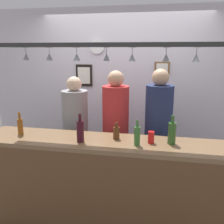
% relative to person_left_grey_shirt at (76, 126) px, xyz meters
% --- Properties ---
extents(ground_plane, '(8.00, 8.00, 0.00)m').
position_rel_person_left_grey_shirt_xyz_m(ground_plane, '(0.54, -0.29, -0.99)').
color(ground_plane, '#4C4742').
extents(back_wall, '(4.40, 0.06, 2.60)m').
position_rel_person_left_grey_shirt_xyz_m(back_wall, '(0.54, 0.81, 0.31)').
color(back_wall, silver).
rests_on(back_wall, ground_plane).
extents(bar_counter, '(2.70, 0.55, 1.04)m').
position_rel_person_left_grey_shirt_xyz_m(bar_counter, '(0.54, -0.80, -0.29)').
color(bar_counter, brown).
rests_on(bar_counter, ground_plane).
extents(overhead_glass_rack, '(2.20, 0.36, 0.04)m').
position_rel_person_left_grey_shirt_xyz_m(overhead_glass_rack, '(0.54, -0.59, 1.03)').
color(overhead_glass_rack, black).
extents(hanging_wineglass_far_left, '(0.07, 0.07, 0.13)m').
position_rel_person_left_grey_shirt_xyz_m(hanging_wineglass_far_left, '(-0.34, -0.54, 0.92)').
color(hanging_wineglass_far_left, silver).
rests_on(hanging_wineglass_far_left, overhead_glass_rack).
extents(hanging_wineglass_left, '(0.07, 0.07, 0.13)m').
position_rel_person_left_grey_shirt_xyz_m(hanging_wineglass_left, '(-0.04, -0.60, 0.92)').
color(hanging_wineglass_left, silver).
rests_on(hanging_wineglass_left, overhead_glass_rack).
extents(hanging_wineglass_center_left, '(0.07, 0.07, 0.13)m').
position_rel_person_left_grey_shirt_xyz_m(hanging_wineglass_center_left, '(0.26, -0.62, 0.92)').
color(hanging_wineglass_center_left, silver).
rests_on(hanging_wineglass_center_left, overhead_glass_rack).
extents(hanging_wineglass_center, '(0.07, 0.07, 0.13)m').
position_rel_person_left_grey_shirt_xyz_m(hanging_wineglass_center, '(0.55, -0.56, 0.92)').
color(hanging_wineglass_center, silver).
rests_on(hanging_wineglass_center, overhead_glass_rack).
extents(hanging_wineglass_center_right, '(0.07, 0.07, 0.13)m').
position_rel_person_left_grey_shirt_xyz_m(hanging_wineglass_center_right, '(0.82, -0.62, 0.92)').
color(hanging_wineglass_center_right, silver).
rests_on(hanging_wineglass_center_right, overhead_glass_rack).
extents(hanging_wineglass_right, '(0.07, 0.07, 0.13)m').
position_rel_person_left_grey_shirt_xyz_m(hanging_wineglass_right, '(1.14, -0.58, 0.92)').
color(hanging_wineglass_right, silver).
rests_on(hanging_wineglass_right, overhead_glass_rack).
extents(hanging_wineglass_far_right, '(0.07, 0.07, 0.13)m').
position_rel_person_left_grey_shirt_xyz_m(hanging_wineglass_far_right, '(1.41, -0.64, 0.92)').
color(hanging_wineglass_far_right, silver).
rests_on(hanging_wineglass_far_right, overhead_glass_rack).
extents(person_left_grey_shirt, '(0.34, 0.34, 1.64)m').
position_rel_person_left_grey_shirt_xyz_m(person_left_grey_shirt, '(0.00, 0.00, 0.00)').
color(person_left_grey_shirt, '#2D334C').
rests_on(person_left_grey_shirt, ground_plane).
extents(person_middle_red_shirt, '(0.34, 0.34, 1.73)m').
position_rel_person_left_grey_shirt_xyz_m(person_middle_red_shirt, '(0.55, -0.00, 0.06)').
color(person_middle_red_shirt, '#2D334C').
rests_on(person_middle_red_shirt, ground_plane).
extents(person_right_navy_shirt, '(0.34, 0.34, 1.76)m').
position_rel_person_left_grey_shirt_xyz_m(person_right_navy_shirt, '(1.09, -0.00, 0.07)').
color(person_right_navy_shirt, '#2D334C').
rests_on(person_right_navy_shirt, ground_plane).
extents(bottle_beer_brown_stubby, '(0.07, 0.07, 0.18)m').
position_rel_person_left_grey_shirt_xyz_m(bottle_beer_brown_stubby, '(0.66, -0.56, 0.13)').
color(bottle_beer_brown_stubby, '#512D14').
rests_on(bottle_beer_brown_stubby, bar_counter).
extents(bottle_champagne_green, '(0.08, 0.08, 0.30)m').
position_rel_person_left_grey_shirt_xyz_m(bottle_champagne_green, '(1.23, -0.60, 0.17)').
color(bottle_champagne_green, '#2D5623').
rests_on(bottle_champagne_green, bar_counter).
extents(bottle_wine_dark_red, '(0.08, 0.08, 0.30)m').
position_rel_person_left_grey_shirt_xyz_m(bottle_wine_dark_red, '(0.31, -0.72, 0.17)').
color(bottle_wine_dark_red, '#380F19').
rests_on(bottle_wine_dark_red, bar_counter).
extents(bottle_beer_green_import, '(0.06, 0.06, 0.26)m').
position_rel_person_left_grey_shirt_xyz_m(bottle_beer_green_import, '(0.89, -0.70, 0.16)').
color(bottle_beer_green_import, '#336B2D').
rests_on(bottle_beer_green_import, bar_counter).
extents(bottle_beer_amber_tall, '(0.06, 0.06, 0.26)m').
position_rel_person_left_grey_shirt_xyz_m(bottle_beer_amber_tall, '(-0.43, -0.63, 0.15)').
color(bottle_beer_amber_tall, brown).
rests_on(bottle_beer_amber_tall, bar_counter).
extents(drink_can, '(0.07, 0.07, 0.12)m').
position_rel_person_left_grey_shirt_xyz_m(drink_can, '(1.03, -0.61, 0.12)').
color(drink_can, red).
rests_on(drink_can, bar_counter).
extents(picture_frame_caricature, '(0.26, 0.02, 0.34)m').
position_rel_person_left_grey_shirt_xyz_m(picture_frame_caricature, '(-0.10, 0.77, 0.59)').
color(picture_frame_caricature, black).
rests_on(picture_frame_caricature, back_wall).
extents(picture_frame_upper_small, '(0.22, 0.02, 0.18)m').
position_rel_person_left_grey_shirt_xyz_m(picture_frame_upper_small, '(1.10, 0.77, 0.72)').
color(picture_frame_upper_small, brown).
rests_on(picture_frame_upper_small, back_wall).
extents(wall_clock, '(0.22, 0.03, 0.22)m').
position_rel_person_left_grey_shirt_xyz_m(wall_clock, '(0.12, 0.76, 1.03)').
color(wall_clock, white).
rests_on(wall_clock, back_wall).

